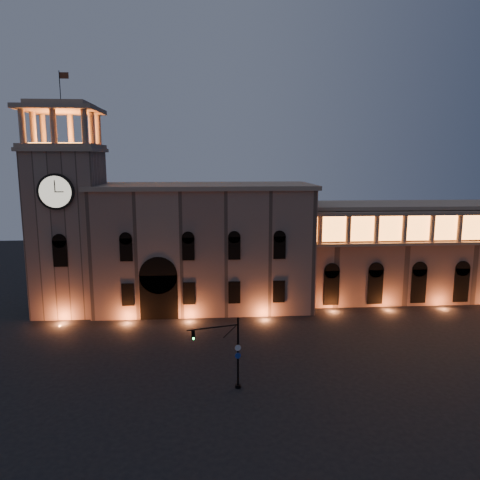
{
  "coord_description": "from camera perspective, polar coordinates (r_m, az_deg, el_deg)",
  "views": [
    {
      "loc": [
        -1.63,
        -44.16,
        21.12
      ],
      "look_at": [
        2.76,
        16.0,
        10.59
      ],
      "focal_mm": 35.0,
      "sensor_mm": 36.0,
      "label": 1
    }
  ],
  "objects": [
    {
      "name": "ground",
      "position": [
        48.97,
        -1.93,
        -15.65
      ],
      "size": [
        160.0,
        160.0,
        0.0
      ],
      "primitive_type": "plane",
      "color": "black",
      "rests_on": "ground"
    },
    {
      "name": "government_building",
      "position": [
        67.23,
        -4.49,
        -0.71
      ],
      "size": [
        30.8,
        12.8,
        17.6
      ],
      "color": "#856656",
      "rests_on": "ground"
    },
    {
      "name": "clock_tower",
      "position": [
        68.36,
        -20.18,
        2.05
      ],
      "size": [
        9.8,
        9.8,
        32.4
      ],
      "color": "#856656",
      "rests_on": "ground"
    },
    {
      "name": "colonnade_wing",
      "position": [
        77.17,
        21.74,
        -1.1
      ],
      "size": [
        40.6,
        11.5,
        14.5
      ],
      "color": "#7F6151",
      "rests_on": "ground"
    },
    {
      "name": "traffic_light",
      "position": [
        43.99,
        -1.32,
        -13.53
      ],
      "size": [
        4.9,
        1.54,
        6.9
      ],
      "rotation": [
        0.0,
        0.0,
        0.26
      ],
      "color": "black",
      "rests_on": "ground"
    }
  ]
}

